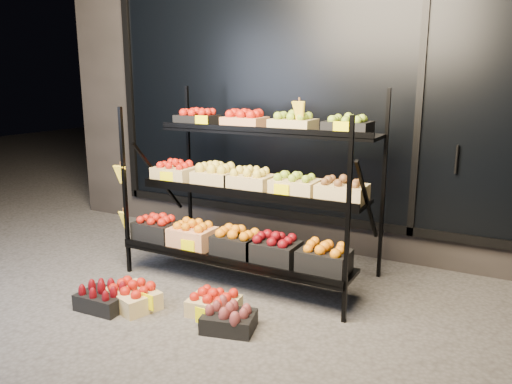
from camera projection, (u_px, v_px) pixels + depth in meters
The scene contains 9 objects.
ground at pixel (212, 302), 3.96m from camera, with size 24.00×24.00×0.00m, color #514F4C.
building at pixel (331, 77), 5.79m from camera, with size 6.00×2.08×3.50m.
display_rack at pixel (247, 191), 4.31m from camera, with size 2.18×1.02×1.67m.
tag_floor_a at pixel (147, 306), 3.76m from camera, with size 0.13×0.01×0.12m, color #FFF300.
tag_floor_b at pixel (203, 322), 3.52m from camera, with size 0.13×0.01×0.12m, color #FFF300.
floor_crate_left at pixel (133, 295), 3.86m from camera, with size 0.47×0.41×0.20m.
floor_crate_midleft at pixel (103, 298), 3.84m from camera, with size 0.38×0.29×0.19m.
floor_crate_midright at pixel (214, 303), 3.75m from camera, with size 0.40×0.32×0.19m.
floor_crate_right at pixel (229, 318), 3.51m from camera, with size 0.42×0.35×0.19m.
Camera 1 is at (2.04, -3.06, 1.74)m, focal length 35.00 mm.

